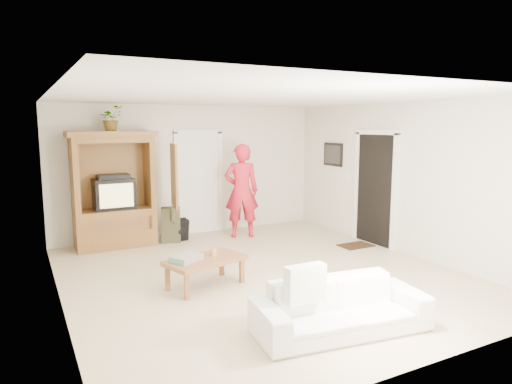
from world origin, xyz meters
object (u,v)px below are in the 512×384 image
Objects in this scene: coffee_table at (205,262)px; man at (241,191)px; armoire at (115,197)px; sofa at (341,307)px.

man is at bearing 38.34° from coffee_table.
armoire is 4.97m from sofa.
man is at bearing 85.75° from sofa.
sofa is 1.58× the size of coffee_table.
man is (2.34, -0.43, 0.02)m from armoire.
coffee_table is (-0.77, 1.98, 0.07)m from sofa.
armoire is 1.76× the size of coffee_table.
coffee_table is at bearing 74.19° from man.
coffee_table is (0.65, -2.75, -0.56)m from armoire.
coffee_table is at bearing 119.15° from sofa.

